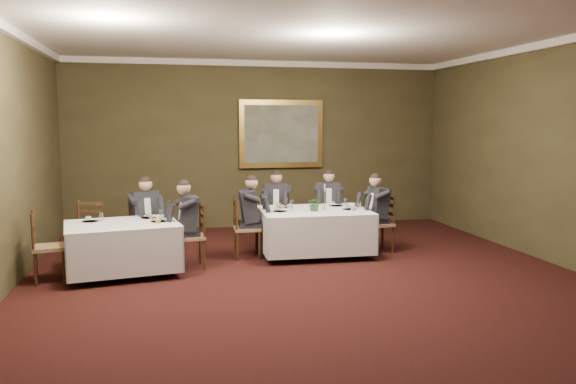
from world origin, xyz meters
name	(u,v)px	position (x,y,z in m)	size (l,w,h in m)	color
ground	(323,294)	(0.00, 0.00, 0.00)	(10.00, 10.00, 0.00)	black
ceiling	(325,17)	(0.00, 0.00, 3.50)	(8.00, 10.00, 0.10)	silver
back_wall	(259,145)	(0.00, 5.00, 1.75)	(8.00, 0.10, 3.50)	#37311B
crown_molding	(325,22)	(0.00, 0.00, 3.44)	(8.00, 10.00, 0.12)	white
table_main	(314,228)	(0.46, 2.17, 0.45)	(1.86, 1.44, 0.67)	#321A0D
table_second	(123,244)	(-2.60, 1.55, 0.45)	(1.77, 1.46, 0.67)	#321A0D
chair_main_backleft	(277,229)	(0.01, 3.12, 0.28)	(0.54, 0.52, 1.00)	#8F6D49
diner_main_backleft	(277,216)	(0.01, 3.11, 0.51)	(0.52, 0.57, 1.35)	black
chair_main_backright	(328,227)	(0.98, 3.09, 0.28)	(0.54, 0.52, 1.00)	#8F6D49
diner_main_backright	(329,215)	(0.98, 3.08, 0.51)	(0.52, 0.57, 1.35)	black
chair_main_endleft	(246,240)	(-0.69, 2.21, 0.28)	(0.43, 0.45, 1.00)	#8F6D49
diner_main_endleft	(247,227)	(-0.67, 2.21, 0.51)	(0.49, 0.43, 1.35)	black
chair_main_endright	(379,235)	(1.61, 2.14, 0.28)	(0.47, 0.48, 1.00)	#8F6D49
diner_main_endright	(379,222)	(1.60, 2.14, 0.51)	(0.52, 0.45, 1.35)	black
chair_sec_backleft	(90,246)	(-3.15, 2.29, 0.28)	(0.45, 0.43, 1.00)	#8F6D49
chair_sec_backright	(145,242)	(-2.31, 2.42, 0.28)	(0.57, 0.55, 1.00)	#8F6D49
diner_sec_backright	(145,229)	(-2.31, 2.41, 0.51)	(0.55, 0.60, 1.35)	black
chair_sec_endright	(191,250)	(-1.61, 1.71, 0.28)	(0.46, 0.48, 1.00)	#8F6D49
diner_sec_endright	(190,235)	(-1.62, 1.71, 0.51)	(0.52, 0.45, 1.35)	black
chair_sec_endleft	(49,262)	(-3.59, 1.39, 0.28)	(0.49, 0.51, 1.00)	#8F6D49
centerpiece	(315,203)	(0.44, 2.04, 0.90)	(0.24, 0.21, 0.27)	#2D5926
candlestick	(325,200)	(0.65, 2.21, 0.93)	(0.06, 0.06, 0.44)	#B88F38
place_setting_table_main	(284,205)	(0.04, 2.60, 0.80)	(0.33, 0.31, 0.14)	white
place_setting_table_second	(94,219)	(-3.02, 1.84, 0.80)	(0.33, 0.31, 0.14)	white
painting	(281,134)	(0.46, 4.94, 1.98)	(1.80, 0.09, 1.44)	gold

